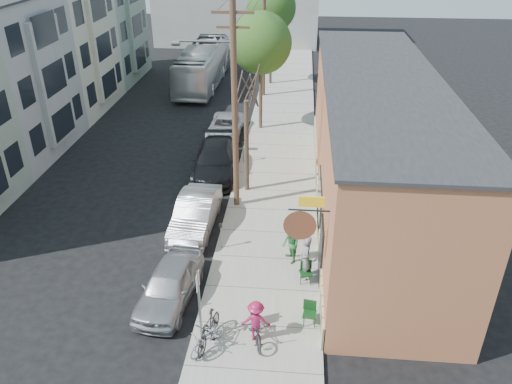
# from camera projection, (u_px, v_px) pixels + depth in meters

# --- Properties ---
(ground) EXTENTS (120.00, 120.00, 0.00)m
(ground) POSITION_uv_depth(u_px,v_px,m) (168.00, 255.00, 21.54)
(ground) COLOR black
(sidewalk) EXTENTS (4.50, 58.00, 0.15)m
(sidewalk) POSITION_uv_depth(u_px,v_px,m) (279.00, 152.00, 30.76)
(sidewalk) COLOR #9F9E93
(sidewalk) RESTS_ON ground
(cafe_building) EXTENTS (6.60, 20.20, 6.61)m
(cafe_building) POSITION_uv_depth(u_px,v_px,m) (374.00, 146.00, 23.59)
(cafe_building) COLOR #AA623F
(cafe_building) RESTS_ON ground
(apartment_row) EXTENTS (6.30, 32.00, 9.00)m
(apartment_row) POSITION_uv_depth(u_px,v_px,m) (36.00, 62.00, 32.48)
(apartment_row) COLOR gray
(apartment_row) RESTS_ON ground
(sign_post) EXTENTS (0.07, 0.45, 2.80)m
(sign_post) POSITION_uv_depth(u_px,v_px,m) (199.00, 298.00, 16.37)
(sign_post) COLOR slate
(sign_post) RESTS_ON sidewalk
(parking_meter_near) EXTENTS (0.14, 0.14, 1.24)m
(parking_meter_near) POSITION_uv_depth(u_px,v_px,m) (221.00, 232.00, 21.38)
(parking_meter_near) COLOR slate
(parking_meter_near) RESTS_ON sidewalk
(parking_meter_far) EXTENTS (0.14, 0.14, 1.24)m
(parking_meter_far) POSITION_uv_depth(u_px,v_px,m) (244.00, 149.00, 29.03)
(parking_meter_far) COLOR slate
(parking_meter_far) RESTS_ON sidewalk
(utility_pole_near) EXTENTS (3.57, 0.28, 10.00)m
(utility_pole_near) POSITION_uv_depth(u_px,v_px,m) (233.00, 104.00, 22.55)
(utility_pole_near) COLOR #503A28
(utility_pole_near) RESTS_ON sidewalk
(utility_pole_far) EXTENTS (1.80, 0.28, 10.00)m
(utility_pole_far) POSITION_uv_depth(u_px,v_px,m) (264.00, 29.00, 37.92)
(utility_pole_far) COLOR #503A28
(utility_pole_far) RESTS_ON sidewalk
(tree_bare) EXTENTS (0.24, 0.24, 4.89)m
(tree_bare) POSITION_uv_depth(u_px,v_px,m) (247.00, 147.00, 25.28)
(tree_bare) COLOR #44392C
(tree_bare) RESTS_ON sidewalk
(tree_leafy_mid) EXTENTS (3.91, 3.91, 7.64)m
(tree_leafy_mid) POSITION_uv_depth(u_px,v_px,m) (261.00, 43.00, 31.45)
(tree_leafy_mid) COLOR #44392C
(tree_leafy_mid) RESTS_ON sidewalk
(tree_leafy_far) EXTENTS (3.99, 3.99, 8.21)m
(tree_leafy_far) POSITION_uv_depth(u_px,v_px,m) (271.00, 8.00, 40.32)
(tree_leafy_far) COLOR #44392C
(tree_leafy_far) RESTS_ON sidewalk
(patio_chair_a) EXTENTS (0.61, 0.61, 0.88)m
(patio_chair_a) POSITION_uv_depth(u_px,v_px,m) (306.00, 273.00, 19.54)
(patio_chair_a) COLOR #0F3815
(patio_chair_a) RESTS_ON sidewalk
(patio_chair_b) EXTENTS (0.57, 0.57, 0.88)m
(patio_chair_b) POSITION_uv_depth(u_px,v_px,m) (310.00, 314.00, 17.52)
(patio_chair_b) COLOR #0F3815
(patio_chair_b) RESTS_ON sidewalk
(patron_grey) EXTENTS (0.56, 0.76, 1.92)m
(patron_grey) POSITION_uv_depth(u_px,v_px,m) (305.00, 258.00, 19.51)
(patron_grey) COLOR gray
(patron_grey) RESTS_ON sidewalk
(patron_green) EXTENTS (0.90, 1.00, 1.69)m
(patron_green) POSITION_uv_depth(u_px,v_px,m) (291.00, 244.00, 20.52)
(patron_green) COLOR #2C7038
(patron_green) RESTS_ON sidewalk
(cyclist) EXTENTS (1.02, 0.59, 1.56)m
(cyclist) POSITION_uv_depth(u_px,v_px,m) (256.00, 321.00, 16.73)
(cyclist) COLOR #971543
(cyclist) RESTS_ON sidewalk
(cyclist_bike) EXTENTS (1.13, 2.01, 1.00)m
(cyclist_bike) POSITION_uv_depth(u_px,v_px,m) (256.00, 327.00, 16.87)
(cyclist_bike) COLOR black
(cyclist_bike) RESTS_ON sidewalk
(parked_bike_a) EXTENTS (0.93, 2.03, 1.18)m
(parked_bike_a) POSITION_uv_depth(u_px,v_px,m) (208.00, 330.00, 16.64)
(parked_bike_a) COLOR black
(parked_bike_a) RESTS_ON sidewalk
(parked_bike_b) EXTENTS (1.37, 1.71, 0.87)m
(parked_bike_b) POSITION_uv_depth(u_px,v_px,m) (208.00, 339.00, 16.50)
(parked_bike_b) COLOR gray
(parked_bike_b) RESTS_ON sidewalk
(car_0) EXTENTS (2.18, 4.48, 1.47)m
(car_0) POSITION_uv_depth(u_px,v_px,m) (169.00, 285.00, 18.69)
(car_0) COLOR #9C9DA4
(car_0) RESTS_ON ground
(car_1) EXTENTS (1.80, 4.83, 1.58)m
(car_1) POSITION_uv_depth(u_px,v_px,m) (196.00, 213.00, 23.07)
(car_1) COLOR #A7A6AE
(car_1) RESTS_ON ground
(car_2) EXTENTS (2.68, 5.77, 1.63)m
(car_2) POSITION_uv_depth(u_px,v_px,m) (215.00, 160.00, 28.02)
(car_2) COLOR black
(car_2) RESTS_ON ground
(car_3) EXTENTS (2.20, 4.65, 1.28)m
(car_3) POSITION_uv_depth(u_px,v_px,m) (225.00, 126.00, 33.02)
(car_3) COLOR silver
(car_3) RESTS_ON ground
(bus) EXTENTS (2.96, 12.08, 3.36)m
(bus) POSITION_uv_depth(u_px,v_px,m) (203.00, 65.00, 42.67)
(bus) COLOR silver
(bus) RESTS_ON ground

